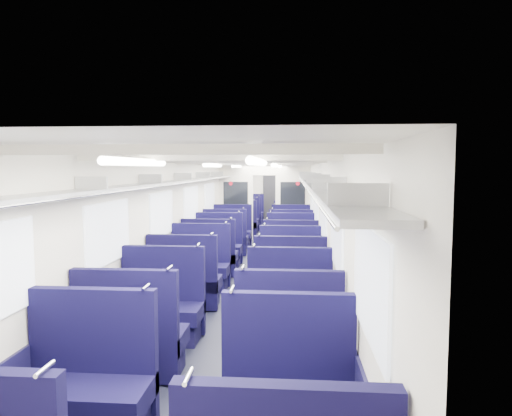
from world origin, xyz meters
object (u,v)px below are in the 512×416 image
(seat_5, at_px, (289,344))
(seat_26, at_px, (250,214))
(seat_3, at_px, (288,398))
(seat_9, at_px, (290,287))
(seat_13, at_px, (290,259))
(seat_22, at_px, (243,221))
(seat_10, at_px, (200,268))
(seat_20, at_px, (240,225))
(seat_2, at_px, (87,389))
(seat_27, at_px, (291,215))
(seat_25, at_px, (291,218))
(seat_19, at_px, (291,234))
(seat_16, at_px, (226,240))
(seat_24, at_px, (247,218))
(seat_4, at_px, (131,342))
(seat_8, at_px, (185,284))
(seat_17, at_px, (291,241))
(seat_21, at_px, (291,225))
(end_door, at_px, (272,197))
(seat_18, at_px, (232,234))
(seat_23, at_px, (291,221))
(bulkhead, at_px, (264,200))
(seat_14, at_px, (218,248))
(seat_11, at_px, (290,273))
(seat_6, at_px, (161,310))
(seat_15, at_px, (291,249))
(seat_7, at_px, (289,313))

(seat_5, relative_size, seat_26, 1.00)
(seat_3, relative_size, seat_9, 1.00)
(seat_13, xyz_separation_m, seat_22, (-1.66, 6.61, 0.00))
(seat_10, distance_m, seat_20, 6.60)
(seat_2, height_order, seat_13, same)
(seat_27, bearing_deg, seat_25, -90.00)
(seat_3, relative_size, seat_20, 1.00)
(seat_10, distance_m, seat_19, 4.91)
(seat_10, xyz_separation_m, seat_16, (0.00, 3.34, 0.00))
(seat_24, bearing_deg, seat_25, 0.60)
(seat_4, distance_m, seat_8, 2.43)
(seat_10, distance_m, seat_17, 3.72)
(seat_8, xyz_separation_m, seat_17, (1.66, 4.49, 0.00))
(seat_3, bearing_deg, seat_24, 97.06)
(seat_25, bearing_deg, seat_22, -145.06)
(seat_21, distance_m, seat_24, 2.73)
(end_door, bearing_deg, seat_5, -86.81)
(seat_10, xyz_separation_m, seat_18, (0.00, 4.55, 0.00))
(seat_16, xyz_separation_m, seat_23, (1.66, 4.41, 0.00))
(bulkhead, xyz_separation_m, seat_14, (-0.83, -3.73, -0.86))
(seat_16, bearing_deg, seat_23, 69.35)
(seat_21, height_order, seat_23, same)
(bulkhead, distance_m, seat_27, 4.33)
(seat_24, relative_size, seat_27, 1.00)
(seat_17, xyz_separation_m, seat_26, (-1.66, 6.73, 0.00))
(bulkhead, distance_m, seat_19, 1.72)
(seat_23, relative_size, seat_24, 1.00)
(end_door, distance_m, seat_11, 11.62)
(seat_9, distance_m, seat_24, 10.08)
(seat_6, relative_size, seat_23, 1.00)
(seat_2, distance_m, seat_23, 12.50)
(seat_5, bearing_deg, seat_14, 106.41)
(seat_8, relative_size, seat_19, 1.00)
(seat_15, height_order, seat_24, same)
(bulkhead, distance_m, seat_5, 9.45)
(seat_6, height_order, seat_16, same)
(seat_4, relative_size, seat_5, 1.00)
(bulkhead, bearing_deg, end_door, 90.00)
(seat_18, relative_size, seat_22, 1.00)
(seat_6, relative_size, seat_10, 1.00)
(seat_16, xyz_separation_m, seat_27, (1.66, 6.68, 0.00))
(seat_19, relative_size, seat_24, 1.00)
(seat_9, distance_m, seat_11, 0.98)
(seat_11, distance_m, seat_13, 1.20)
(bulkhead, relative_size, seat_7, 2.29)
(seat_11, relative_size, seat_20, 1.00)
(seat_3, height_order, seat_22, same)
(seat_7, distance_m, seat_8, 2.11)
(bulkhead, xyz_separation_m, seat_10, (-0.83, -5.86, -0.86))
(seat_24, bearing_deg, seat_4, -90.00)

